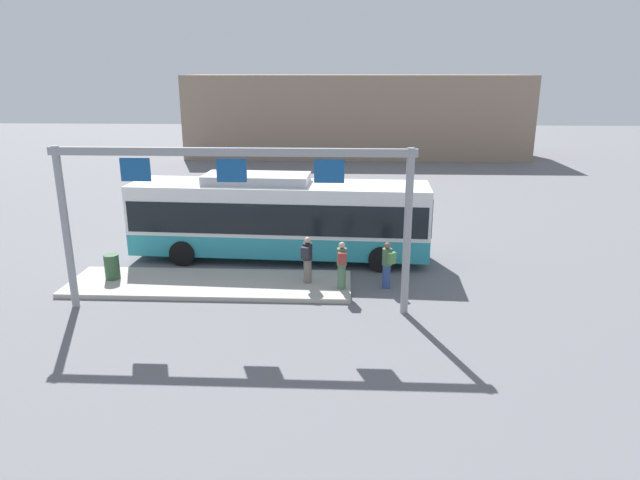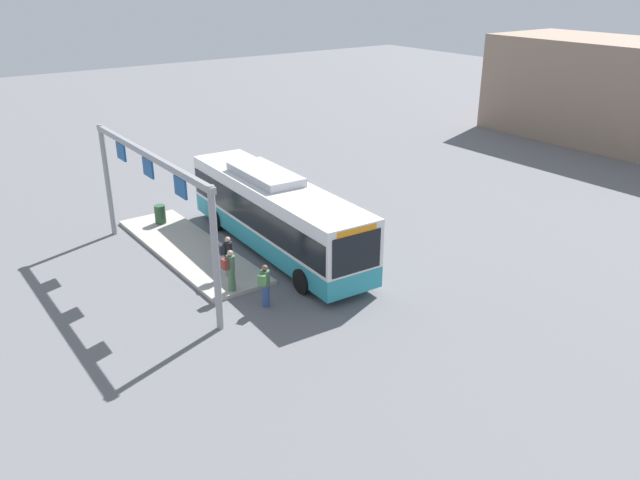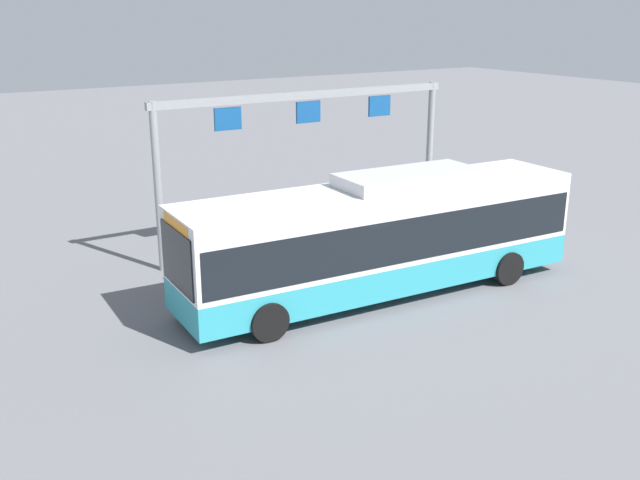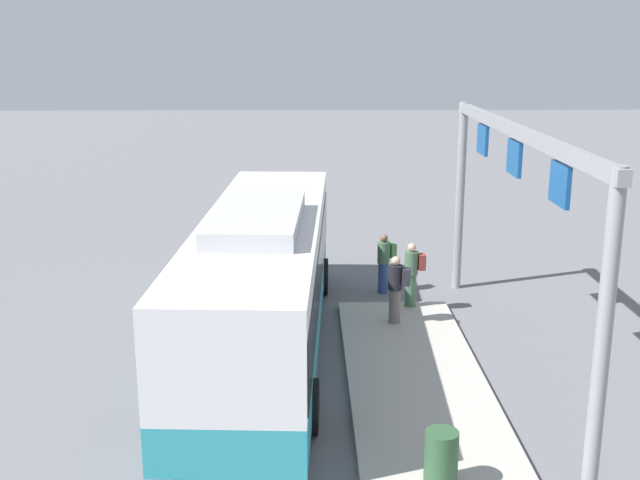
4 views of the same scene
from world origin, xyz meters
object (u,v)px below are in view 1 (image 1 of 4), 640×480
at_px(bus_main, 279,215).
at_px(person_boarding, 387,264).
at_px(person_waiting_near, 307,259).
at_px(person_waiting_mid, 342,264).
at_px(trash_bin, 112,267).

relative_size(bus_main, person_boarding, 7.12).
xyz_separation_m(bus_main, person_waiting_near, (1.32, -3.12, -0.76)).
xyz_separation_m(bus_main, person_waiting_mid, (2.53, -3.66, -0.76)).
bearing_deg(person_boarding, person_waiting_near, 57.21).
distance_m(person_waiting_near, trash_bin, 7.05).
relative_size(bus_main, person_waiting_mid, 7.12).
height_order(person_boarding, person_waiting_near, person_waiting_near).
height_order(person_boarding, trash_bin, person_boarding).
bearing_deg(person_waiting_near, person_waiting_mid, -100.78).
bearing_deg(person_waiting_near, bus_main, 36.30).
bearing_deg(trash_bin, bus_main, 27.85).
distance_m(person_waiting_mid, trash_bin, 8.28).
relative_size(person_waiting_mid, trash_bin, 1.86).
distance_m(person_waiting_near, person_waiting_mid, 1.33).
height_order(person_waiting_mid, trash_bin, person_waiting_mid).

